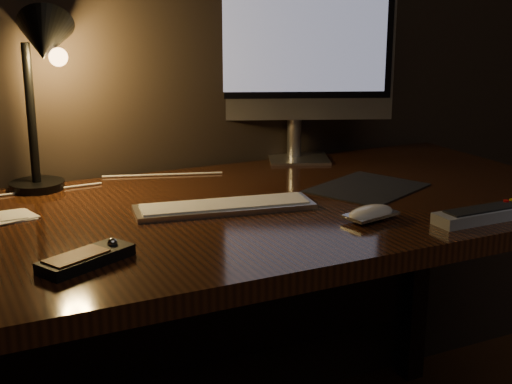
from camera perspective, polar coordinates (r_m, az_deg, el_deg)
name	(u,v)px	position (r m, az deg, el deg)	size (l,w,h in m)	color
desk	(226,254)	(1.60, -2.40, -4.97)	(1.60, 0.75, 0.75)	#33180B
monitor	(301,47)	(1.89, 3.66, 11.50)	(0.46, 0.22, 0.51)	silver
keyboard	(225,206)	(1.48, -2.53, -1.14)	(0.37, 0.10, 0.01)	silver
mousepad	(367,188)	(1.66, 8.89, 0.32)	(0.25, 0.20, 0.00)	black
mouse	(371,215)	(1.42, 9.16, -1.85)	(0.11, 0.06, 0.02)	white
media_remote	(86,258)	(1.21, -13.42, -5.18)	(0.17, 0.13, 0.03)	black
tv_remote	(485,214)	(1.48, 17.84, -1.68)	(0.22, 0.06, 0.03)	gray
papers	(2,218)	(1.50, -19.66, -1.96)	(0.12, 0.08, 0.01)	white
desk_lamp	(43,67)	(1.63, -16.68, 9.56)	(0.19, 0.21, 0.41)	black
cable	(102,184)	(1.71, -12.24, 0.64)	(0.01, 0.01, 0.61)	white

